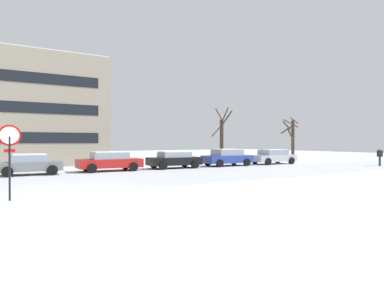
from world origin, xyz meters
TOP-DOWN VIEW (x-y plane):
  - ground_plane at (0.00, 0.00)m, footprint 120.00×120.00m
  - road_surface at (0.00, 3.13)m, footprint 80.00×8.25m
  - stop_sign at (-2.12, -1.52)m, footprint 0.76×0.12m
  - parked_car_gray at (-0.82, 8.34)m, footprint 3.84×2.13m
  - parked_car_red at (4.38, 8.52)m, footprint 4.52×2.18m
  - parked_car_black at (9.57, 8.47)m, footprint 4.28×2.09m
  - parked_car_blue at (14.76, 8.48)m, footprint 4.39×2.19m
  - parked_car_silver at (19.95, 8.24)m, footprint 4.50×2.12m
  - pedestrian_crossing at (26.33, 1.78)m, footprint 0.44×0.45m
  - tree_far_left at (25.69, 11.28)m, footprint 2.18×2.20m
  - tree_far_right at (16.41, 11.63)m, footprint 1.79×1.59m
  - building_far_left at (0.61, 19.83)m, footprint 11.31×10.26m

SIDE VIEW (x-z plane):
  - ground_plane at x=0.00m, z-range 0.00..0.00m
  - road_surface at x=0.00m, z-range 0.00..0.00m
  - parked_car_gray at x=-0.82m, z-range 0.02..1.36m
  - parked_car_black at x=9.57m, z-range 0.03..1.38m
  - parked_car_silver at x=19.95m, z-range 0.02..1.41m
  - parked_car_red at x=4.38m, z-range 0.02..1.43m
  - parked_car_blue at x=14.76m, z-range 0.01..1.50m
  - pedestrian_crossing at x=26.33m, z-range 0.13..1.71m
  - stop_sign at x=-2.12m, z-range 0.55..3.27m
  - tree_far_right at x=16.41m, z-range -0.30..5.23m
  - tree_far_left at x=25.69m, z-range 0.16..4.96m
  - building_far_left at x=0.61m, z-range 0.00..9.87m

